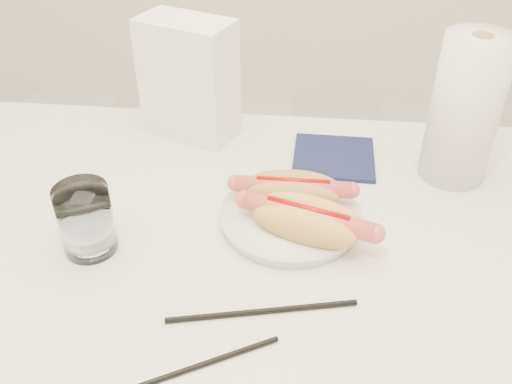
# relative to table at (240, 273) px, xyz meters

# --- Properties ---
(table) EXTENTS (1.20, 0.80, 0.75)m
(table) POSITION_rel_table_xyz_m (0.00, 0.00, 0.00)
(table) COLOR silver
(table) RESTS_ON ground
(plate) EXTENTS (0.25, 0.25, 0.02)m
(plate) POSITION_rel_table_xyz_m (0.07, 0.06, 0.07)
(plate) COLOR white
(plate) RESTS_ON table
(hotdog_left) EXTENTS (0.18, 0.07, 0.05)m
(hotdog_left) POSITION_rel_table_xyz_m (0.07, 0.09, 0.10)
(hotdog_left) COLOR tan
(hotdog_left) RESTS_ON plate
(hotdog_right) EXTENTS (0.19, 0.12, 0.05)m
(hotdog_right) POSITION_rel_table_xyz_m (0.10, 0.01, 0.10)
(hotdog_right) COLOR #E2AD58
(hotdog_right) RESTS_ON plate
(water_glass) EXTENTS (0.08, 0.08, 0.11)m
(water_glass) POSITION_rel_table_xyz_m (-0.21, -0.03, 0.11)
(water_glass) COLOR silver
(water_glass) RESTS_ON table
(chopstick_near) EXTENTS (0.24, 0.06, 0.01)m
(chopstick_near) POSITION_rel_table_xyz_m (0.05, -0.13, 0.06)
(chopstick_near) COLOR black
(chopstick_near) RESTS_ON table
(chopstick_far) EXTENTS (0.19, 0.11, 0.01)m
(chopstick_far) POSITION_rel_table_xyz_m (-0.03, -0.22, 0.06)
(chopstick_far) COLOR black
(chopstick_far) RESTS_ON table
(napkin_box) EXTENTS (0.19, 0.15, 0.22)m
(napkin_box) POSITION_rel_table_xyz_m (-0.13, 0.32, 0.17)
(napkin_box) COLOR white
(napkin_box) RESTS_ON table
(navy_napkin) EXTENTS (0.15, 0.15, 0.01)m
(navy_napkin) POSITION_rel_table_xyz_m (0.14, 0.25, 0.06)
(navy_napkin) COLOR #12183A
(navy_napkin) RESTS_ON table
(paper_towel_roll) EXTENTS (0.14, 0.14, 0.25)m
(paper_towel_roll) POSITION_rel_table_xyz_m (0.34, 0.22, 0.18)
(paper_towel_roll) COLOR white
(paper_towel_roll) RESTS_ON table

